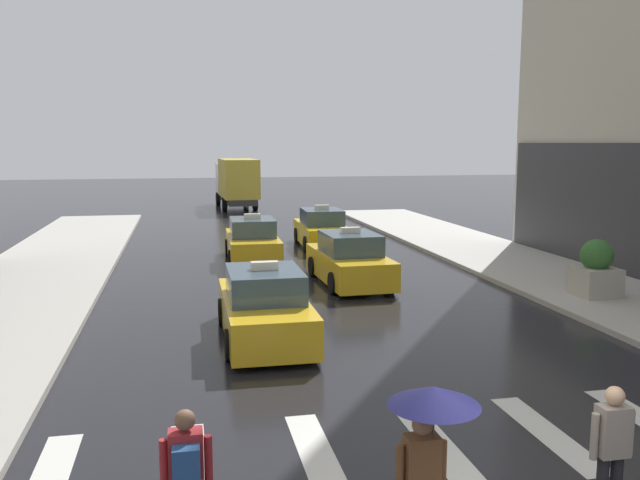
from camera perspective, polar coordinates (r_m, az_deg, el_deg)
crosswalk_markings at (r=10.35m, az=10.01°, el=-16.88°), size 11.30×2.80×0.01m
taxi_lead at (r=14.95m, az=-4.80°, el=-5.88°), size 1.95×4.55×1.80m
taxi_second at (r=20.80m, az=2.55°, el=-1.81°), size 2.02×4.58×1.80m
taxi_third at (r=24.83m, az=-5.84°, el=-0.19°), size 2.02×4.58×1.80m
taxi_fourth at (r=28.16m, az=0.14°, el=0.87°), size 2.04×4.59×1.80m
box_truck at (r=45.04m, az=-7.19°, el=5.06°), size 2.49×7.61×3.35m
pedestrian_with_umbrella at (r=7.13m, az=9.42°, el=-15.57°), size 0.96×0.96×1.94m
pedestrian_with_backpack at (r=7.47m, az=-11.43°, el=-19.08°), size 0.55×0.43×1.65m
pedestrian_plain_coat at (r=8.66m, az=23.85°, el=-15.90°), size 0.55×0.24×1.65m
planter_mid_block at (r=20.04m, az=22.69°, el=-2.42°), size 1.10×1.10×1.60m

